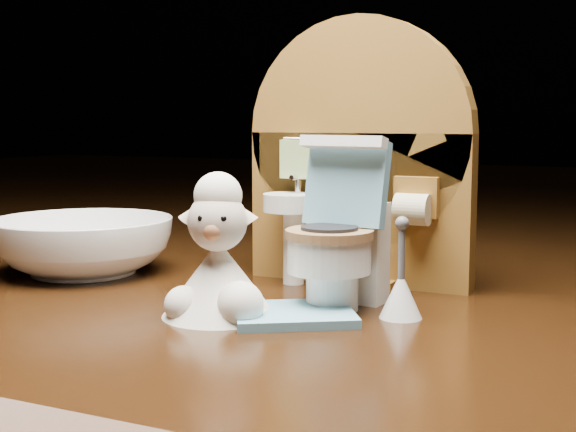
# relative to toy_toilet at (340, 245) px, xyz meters

# --- Properties ---
(backdrop_panel) EXTENTS (0.13, 0.05, 0.15)m
(backdrop_panel) POSITION_rel_toy_toilet_xyz_m (-0.01, 0.06, 0.03)
(backdrop_panel) COLOR brown
(backdrop_panel) RESTS_ON ground
(toy_toilet) EXTENTS (0.05, 0.06, 0.09)m
(toy_toilet) POSITION_rel_toy_toilet_xyz_m (0.00, 0.00, 0.00)
(toy_toilet) COLOR white
(toy_toilet) RESTS_ON ground
(bath_mat) EXTENTS (0.07, 0.07, 0.00)m
(bath_mat) POSITION_rel_toy_toilet_xyz_m (-0.01, -0.03, -0.03)
(bath_mat) COLOR #68A2BA
(bath_mat) RESTS_ON ground
(toilet_brush) EXTENTS (0.02, 0.02, 0.05)m
(toilet_brush) POSITION_rel_toy_toilet_xyz_m (0.03, -0.01, -0.02)
(toilet_brush) COLOR white
(toilet_brush) RESTS_ON ground
(plush_lamb) EXTENTS (0.06, 0.06, 0.07)m
(plush_lamb) POSITION_rel_toy_toilet_xyz_m (-0.04, -0.04, -0.01)
(plush_lamb) COLOR white
(plush_lamb) RESTS_ON ground
(ceramic_bowl) EXTENTS (0.11, 0.11, 0.03)m
(ceramic_bowl) POSITION_rel_toy_toilet_xyz_m (-0.17, 0.01, -0.01)
(ceramic_bowl) COLOR white
(ceramic_bowl) RESTS_ON ground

